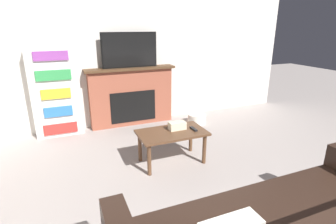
{
  "coord_description": "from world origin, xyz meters",
  "views": [
    {
      "loc": [
        -1.27,
        -0.39,
        1.74
      ],
      "look_at": [
        -0.04,
        2.56,
        0.68
      ],
      "focal_mm": 28.0,
      "sensor_mm": 36.0,
      "label": 1
    }
  ],
  "objects_px": {
    "fireplace": "(131,96)",
    "tv": "(130,50)",
    "storage_basket": "(197,119)",
    "bookshelf": "(56,92)",
    "coffee_table": "(172,136)"
  },
  "relations": [
    {
      "from": "fireplace",
      "to": "tv",
      "type": "bearing_deg",
      "value": -90.0
    },
    {
      "from": "tv",
      "to": "bookshelf",
      "type": "relative_size",
      "value": 0.66
    },
    {
      "from": "fireplace",
      "to": "coffee_table",
      "type": "height_order",
      "value": "fireplace"
    },
    {
      "from": "coffee_table",
      "to": "bookshelf",
      "type": "height_order",
      "value": "bookshelf"
    },
    {
      "from": "tv",
      "to": "bookshelf",
      "type": "height_order",
      "value": "tv"
    },
    {
      "from": "tv",
      "to": "coffee_table",
      "type": "distance_m",
      "value": 1.86
    },
    {
      "from": "fireplace",
      "to": "storage_basket",
      "type": "bearing_deg",
      "value": -22.85
    },
    {
      "from": "bookshelf",
      "to": "storage_basket",
      "type": "relative_size",
      "value": 4.33
    },
    {
      "from": "bookshelf",
      "to": "fireplace",
      "type": "bearing_deg",
      "value": 1.05
    },
    {
      "from": "coffee_table",
      "to": "storage_basket",
      "type": "distance_m",
      "value": 1.54
    },
    {
      "from": "fireplace",
      "to": "storage_basket",
      "type": "height_order",
      "value": "fireplace"
    },
    {
      "from": "storage_basket",
      "to": "fireplace",
      "type": "bearing_deg",
      "value": 157.15
    },
    {
      "from": "coffee_table",
      "to": "bookshelf",
      "type": "bearing_deg",
      "value": 130.14
    },
    {
      "from": "fireplace",
      "to": "coffee_table",
      "type": "xyz_separation_m",
      "value": [
        0.1,
        -1.61,
        -0.16
      ]
    },
    {
      "from": "coffee_table",
      "to": "tv",
      "type": "bearing_deg",
      "value": 93.6
    }
  ]
}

